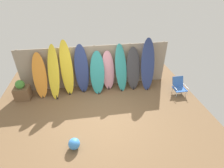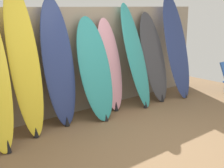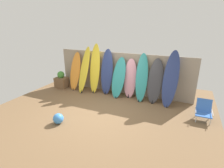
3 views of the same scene
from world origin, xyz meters
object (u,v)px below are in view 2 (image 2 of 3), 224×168
at_px(surfboard_charcoal_7, 154,57).
at_px(surfboard_navy_8, 176,46).
at_px(surfboard_teal_4, 95,69).
at_px(surfboard_teal_6, 136,56).
at_px(surfboard_navy_3, 59,63).
at_px(surfboard_pink_5, 110,66).
at_px(surfboard_yellow_2, 24,61).

height_order(surfboard_charcoal_7, surfboard_navy_8, surfboard_navy_8).
distance_m(surfboard_charcoal_7, surfboard_navy_8, 0.60).
height_order(surfboard_teal_4, surfboard_teal_6, surfboard_teal_6).
relative_size(surfboard_navy_3, surfboard_pink_5, 1.21).
distance_m(surfboard_yellow_2, surfboard_teal_6, 2.14).
height_order(surfboard_yellow_2, surfboard_pink_5, surfboard_yellow_2).
xyz_separation_m(surfboard_teal_6, surfboard_charcoal_7, (0.53, 0.03, -0.08)).
distance_m(surfboard_navy_3, surfboard_charcoal_7, 2.10).
relative_size(surfboard_navy_3, surfboard_teal_6, 1.04).
height_order(surfboard_teal_4, surfboard_charcoal_7, surfboard_charcoal_7).
bearing_deg(surfboard_teal_6, surfboard_pink_5, 167.91).
bearing_deg(surfboard_navy_8, surfboard_yellow_2, 178.16).
relative_size(surfboard_pink_5, surfboard_charcoal_7, 0.95).
bearing_deg(surfboard_yellow_2, surfboard_navy_3, 3.72).
distance_m(surfboard_yellow_2, surfboard_navy_8, 3.23).
height_order(surfboard_navy_3, surfboard_pink_5, surfboard_navy_3).
relative_size(surfboard_charcoal_7, surfboard_navy_8, 0.83).
bearing_deg(surfboard_navy_3, surfboard_teal_6, -2.85).
bearing_deg(surfboard_charcoal_7, surfboard_yellow_2, 179.82).
bearing_deg(surfboard_pink_5, surfboard_navy_3, -178.28).
bearing_deg(surfboard_yellow_2, surfboard_teal_6, -1.11).
distance_m(surfboard_yellow_2, surfboard_pink_5, 1.65).
relative_size(surfboard_navy_3, surfboard_charcoal_7, 1.14).
distance_m(surfboard_pink_5, surfboard_teal_6, 0.54).
relative_size(surfboard_teal_4, surfboard_teal_6, 0.88).
distance_m(surfboard_pink_5, surfboard_charcoal_7, 1.05).
relative_size(surfboard_yellow_2, surfboard_charcoal_7, 1.26).
relative_size(surfboard_pink_5, surfboard_teal_6, 0.86).
relative_size(surfboard_yellow_2, surfboard_teal_6, 1.15).
xyz_separation_m(surfboard_teal_6, surfboard_navy_8, (1.10, -0.06, 0.09)).
xyz_separation_m(surfboard_yellow_2, surfboard_navy_3, (0.57, 0.04, -0.10)).
height_order(surfboard_navy_3, surfboard_charcoal_7, surfboard_navy_3).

